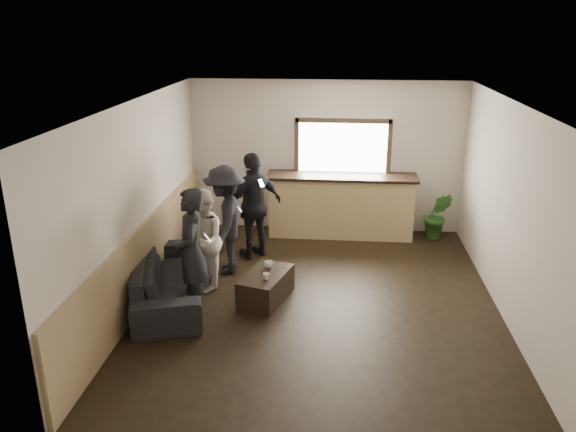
# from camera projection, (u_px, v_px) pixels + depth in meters

# --- Properties ---
(ground) EXTENTS (5.00, 6.00, 0.01)m
(ground) POSITION_uv_depth(u_px,v_px,m) (318.00, 301.00, 8.00)
(ground) COLOR black
(room_shell) EXTENTS (5.01, 6.01, 2.80)m
(room_shell) POSITION_uv_depth(u_px,v_px,m) (265.00, 202.00, 7.58)
(room_shell) COLOR silver
(room_shell) RESTS_ON ground
(bar_counter) EXTENTS (2.70, 0.68, 2.13)m
(bar_counter) POSITION_uv_depth(u_px,v_px,m) (341.00, 202.00, 10.30)
(bar_counter) COLOR tan
(bar_counter) RESTS_ON ground
(sofa) EXTENTS (1.49, 2.44, 0.67)m
(sofa) POSITION_uv_depth(u_px,v_px,m) (167.00, 278.00, 7.96)
(sofa) COLOR black
(sofa) RESTS_ON ground
(coffee_table) EXTENTS (0.76, 1.03, 0.41)m
(coffee_table) POSITION_uv_depth(u_px,v_px,m) (266.00, 287.00, 7.98)
(coffee_table) COLOR black
(coffee_table) RESTS_ON ground
(cup_a) EXTENTS (0.17, 0.17, 0.10)m
(cup_a) POSITION_uv_depth(u_px,v_px,m) (269.00, 265.00, 8.09)
(cup_a) COLOR silver
(cup_a) RESTS_ON coffee_table
(cup_b) EXTENTS (0.13, 0.13, 0.09)m
(cup_b) POSITION_uv_depth(u_px,v_px,m) (266.00, 276.00, 7.72)
(cup_b) COLOR silver
(cup_b) RESTS_ON coffee_table
(potted_plant) EXTENTS (0.52, 0.43, 0.88)m
(potted_plant) POSITION_uv_depth(u_px,v_px,m) (437.00, 216.00, 10.17)
(potted_plant) COLOR #2D6623
(potted_plant) RESTS_ON ground
(person_a) EXTENTS (0.56, 0.72, 1.76)m
(person_a) POSITION_uv_depth(u_px,v_px,m) (192.00, 252.00, 7.44)
(person_a) COLOR black
(person_a) RESTS_ON ground
(person_b) EXTENTS (0.77, 0.88, 1.53)m
(person_b) POSITION_uv_depth(u_px,v_px,m) (203.00, 241.00, 8.15)
(person_b) COLOR beige
(person_b) RESTS_ON ground
(person_c) EXTENTS (0.71, 1.15, 1.72)m
(person_c) POSITION_uv_depth(u_px,v_px,m) (225.00, 220.00, 8.70)
(person_c) COLOR black
(person_c) RESTS_ON ground
(person_d) EXTENTS (1.07, 1.03, 1.79)m
(person_d) POSITION_uv_depth(u_px,v_px,m) (254.00, 206.00, 9.25)
(person_d) COLOR black
(person_d) RESTS_ON ground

